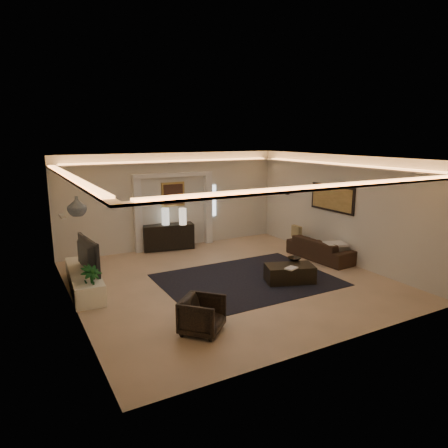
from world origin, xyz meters
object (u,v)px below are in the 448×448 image
console (168,237)px  coffee_table (290,274)px  sofa (321,249)px  armchair (202,315)px

console → coffee_table: 4.30m
sofa → coffee_table: bearing=114.6°
sofa → armchair: (-4.82, -2.33, 0.03)m
coffee_table → armchair: size_ratio=1.58×
sofa → coffee_table: size_ratio=1.80×
console → armchair: size_ratio=2.16×
console → sofa: size_ratio=0.76×
coffee_table → console: bearing=130.3°
console → armchair: 5.50m
sofa → armchair: bearing=111.5°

